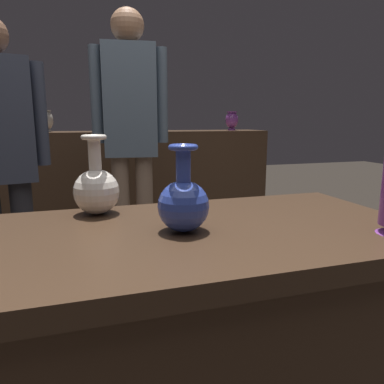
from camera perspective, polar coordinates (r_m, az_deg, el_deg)
name	(u,v)px	position (r m, az deg, el deg)	size (l,w,h in m)	color
display_plinth	(200,361)	(1.15, 1.20, -24.93)	(1.20, 0.64, 0.80)	#382619
back_display_shelf	(117,190)	(3.15, -11.66, 0.25)	(2.60, 0.40, 0.99)	#422D1E
vase_centerpiece	(183,202)	(0.92, -1.35, -1.61)	(0.13, 0.13, 0.22)	#2D429E
vase_left_accent	(96,188)	(1.13, -14.76, 0.56)	(0.14, 0.14, 0.24)	silver
shelf_vase_left	(46,120)	(3.08, -21.90, 10.43)	(0.11, 0.11, 0.17)	gray
shelf_vase_center	(115,125)	(3.02, -11.93, 10.31)	(0.09, 0.09, 0.18)	gray
shelf_vase_far_right	(232,120)	(3.35, 6.26, 11.16)	(0.12, 0.12, 0.17)	#7A388E
visitor_center_back	(131,129)	(2.34, -9.59, 9.77)	(0.47, 0.22, 1.73)	#846B56
visitor_near_left	(0,154)	(2.06, -27.87, 5.34)	(0.46, 0.24, 1.56)	#232328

